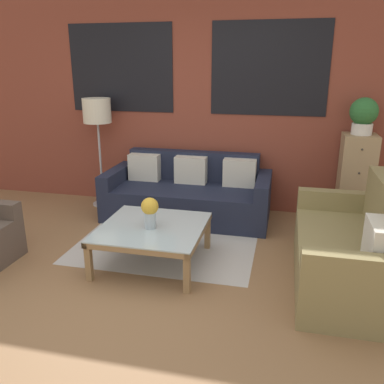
% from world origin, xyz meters
% --- Properties ---
extents(ground_plane, '(16.00, 16.00, 0.00)m').
position_xyz_m(ground_plane, '(0.00, 0.00, 0.00)').
color(ground_plane, '#8E6642').
extents(wall_back_brick, '(8.40, 0.09, 2.80)m').
position_xyz_m(wall_back_brick, '(0.00, 2.44, 1.41)').
color(wall_back_brick, brown).
rests_on(wall_back_brick, ground_plane).
extents(rug, '(1.90, 1.68, 0.00)m').
position_xyz_m(rug, '(0.02, 1.22, 0.00)').
color(rug, '#BCB7B2').
rests_on(rug, ground_plane).
extents(couch_dark, '(2.02, 0.88, 0.78)m').
position_xyz_m(couch_dark, '(0.05, 1.95, 0.29)').
color(couch_dark, '#1E2338').
rests_on(couch_dark, ground_plane).
extents(settee_vintage, '(0.80, 1.63, 0.92)m').
position_xyz_m(settee_vintage, '(1.82, 0.67, 0.31)').
color(settee_vintage, olive).
rests_on(settee_vintage, ground_plane).
extents(coffee_table, '(0.97, 0.97, 0.39)m').
position_xyz_m(coffee_table, '(0.02, 0.64, 0.34)').
color(coffee_table, silver).
rests_on(coffee_table, ground_plane).
extents(floor_lamp, '(0.36, 0.36, 1.44)m').
position_xyz_m(floor_lamp, '(-1.20, 2.13, 1.22)').
color(floor_lamp, '#B2B2B7').
rests_on(floor_lamp, ground_plane).
extents(drawer_cabinet, '(0.38, 0.39, 1.09)m').
position_xyz_m(drawer_cabinet, '(2.04, 2.17, 0.54)').
color(drawer_cabinet, tan).
rests_on(drawer_cabinet, ground_plane).
extents(potted_plant, '(0.31, 0.31, 0.42)m').
position_xyz_m(potted_plant, '(2.04, 2.17, 1.31)').
color(potted_plant, silver).
rests_on(potted_plant, drawer_cabinet).
extents(flower_vase, '(0.16, 0.16, 0.30)m').
position_xyz_m(flower_vase, '(0.02, 0.59, 0.56)').
color(flower_vase, '#ADBCC6').
rests_on(flower_vase, coffee_table).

